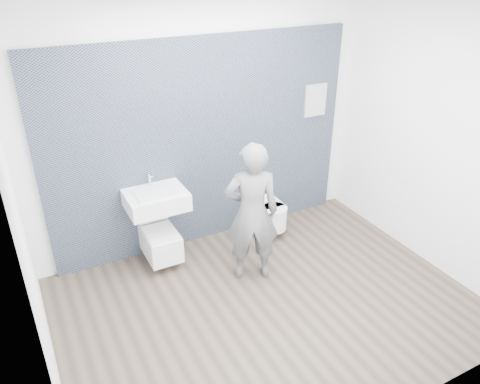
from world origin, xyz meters
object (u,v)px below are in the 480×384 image
toilet_rounded (269,214)px  toilet_square (160,241)px  washbasin (156,200)px  visitor (252,213)px

toilet_rounded → toilet_square: bearing=179.2°
washbasin → toilet_rounded: washbasin is taller
washbasin → toilet_square: (0.00, -0.01, -0.52)m
washbasin → toilet_rounded: 1.50m
toilet_square → visitor: visitor is taller
toilet_square → toilet_rounded: bearing=-0.8°
washbasin → visitor: visitor is taller
toilet_square → visitor: size_ratio=0.42×
toilet_rounded → visitor: size_ratio=0.35×
toilet_square → washbasin: bearing=90.0°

